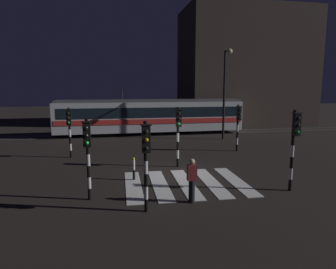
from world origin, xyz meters
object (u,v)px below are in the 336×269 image
at_px(traffic_light_corner_near_right, 294,138).
at_px(tram, 151,116).
at_px(traffic_light_corner_far_left, 69,125).
at_px(traffic_light_corner_near_left, 88,147).
at_px(bollard_island_edge, 134,169).
at_px(traffic_light_kerb_mid_left, 146,153).
at_px(traffic_light_median_centre, 178,128).
at_px(traffic_light_corner_far_right, 238,121).
at_px(street_lamp_trackside_right, 226,84).
at_px(pedestrian_waiting_at_kerb, 192,180).

relative_size(traffic_light_corner_near_right, tram, 0.20).
distance_m(traffic_light_corner_far_left, traffic_light_corner_near_left, 7.71).
bearing_deg(bollard_island_edge, tram, 78.68).
distance_m(traffic_light_corner_near_left, bollard_island_edge, 3.33).
xyz_separation_m(traffic_light_corner_near_right, tram, (-3.64, 16.70, -0.52)).
distance_m(traffic_light_kerb_mid_left, traffic_light_corner_near_right, 6.36).
distance_m(traffic_light_corner_near_right, bollard_island_edge, 7.22).
height_order(traffic_light_median_centre, bollard_island_edge, traffic_light_median_centre).
xyz_separation_m(traffic_light_corner_far_right, street_lamp_trackside_right, (0.87, 4.59, 2.55)).
relative_size(traffic_light_kerb_mid_left, traffic_light_corner_far_right, 1.00).
xyz_separation_m(traffic_light_kerb_mid_left, street_lamp_trackside_right, (8.31, 13.47, 2.54)).
bearing_deg(traffic_light_kerb_mid_left, pedestrian_waiting_at_kerb, 18.13).
height_order(traffic_light_corner_far_left, bollard_island_edge, traffic_light_corner_far_left).
xyz_separation_m(traffic_light_median_centre, traffic_light_corner_far_left, (-6.08, 3.48, -0.13)).
height_order(traffic_light_median_centre, traffic_light_corner_near_right, traffic_light_corner_near_right).
distance_m(traffic_light_median_centre, traffic_light_corner_far_left, 7.01).
distance_m(traffic_light_kerb_mid_left, street_lamp_trackside_right, 16.03).
distance_m(traffic_light_kerb_mid_left, traffic_light_corner_near_left, 2.56).
xyz_separation_m(traffic_light_corner_far_left, tram, (6.26, 8.54, -0.31)).
height_order(traffic_light_corner_far_left, street_lamp_trackside_right, street_lamp_trackside_right).
xyz_separation_m(traffic_light_corner_near_left, tram, (4.68, 16.09, -0.35)).
bearing_deg(bollard_island_edge, traffic_light_corner_near_left, -130.42).
bearing_deg(street_lamp_trackside_right, traffic_light_kerb_mid_left, -121.67).
bearing_deg(traffic_light_corner_near_right, traffic_light_kerb_mid_left, -171.38).
bearing_deg(pedestrian_waiting_at_kerb, traffic_light_corner_far_right, 55.84).
bearing_deg(street_lamp_trackside_right, traffic_light_corner_near_left, -130.98).
bearing_deg(traffic_light_corner_near_left, bollard_island_edge, 49.58).
relative_size(traffic_light_median_centre, traffic_light_corner_far_right, 1.03).
bearing_deg(traffic_light_corner_far_left, tram, 53.74).
distance_m(tram, pedestrian_waiting_at_kerb, 17.10).
height_order(street_lamp_trackside_right, pedestrian_waiting_at_kerb, street_lamp_trackside_right).
xyz_separation_m(traffic_light_median_centre, bollard_island_edge, (-2.58, -1.82, -1.63)).
bearing_deg(traffic_light_corner_far_right, traffic_light_kerb_mid_left, -129.93).
height_order(traffic_light_kerb_mid_left, street_lamp_trackside_right, street_lamp_trackside_right).
bearing_deg(tram, traffic_light_corner_far_left, -126.26).
bearing_deg(tram, traffic_light_corner_far_right, -61.40).
distance_m(traffic_light_kerb_mid_left, bollard_island_edge, 4.12).
xyz_separation_m(traffic_light_kerb_mid_left, traffic_light_corner_near_left, (-2.03, 1.56, -0.02)).
relative_size(traffic_light_median_centre, pedestrian_waiting_at_kerb, 1.94).
bearing_deg(traffic_light_corner_far_left, traffic_light_corner_near_right, -39.50).
bearing_deg(traffic_light_corner_far_left, traffic_light_corner_near_left, -78.17).
bearing_deg(traffic_light_kerb_mid_left, traffic_light_corner_near_left, 142.42).
relative_size(traffic_light_corner_far_left, pedestrian_waiting_at_kerb, 1.83).
distance_m(traffic_light_corner_near_right, traffic_light_corner_near_left, 8.34).
bearing_deg(traffic_light_corner_far_right, bollard_island_edge, -146.12).
bearing_deg(pedestrian_waiting_at_kerb, traffic_light_corner_near_left, 165.79).
relative_size(traffic_light_median_centre, traffic_light_corner_far_left, 1.06).
distance_m(traffic_light_kerb_mid_left, tram, 17.86).
xyz_separation_m(traffic_light_corner_far_right, bollard_island_edge, (-7.55, -5.07, -1.56)).
xyz_separation_m(traffic_light_median_centre, traffic_light_corner_near_right, (3.82, -4.68, 0.08)).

